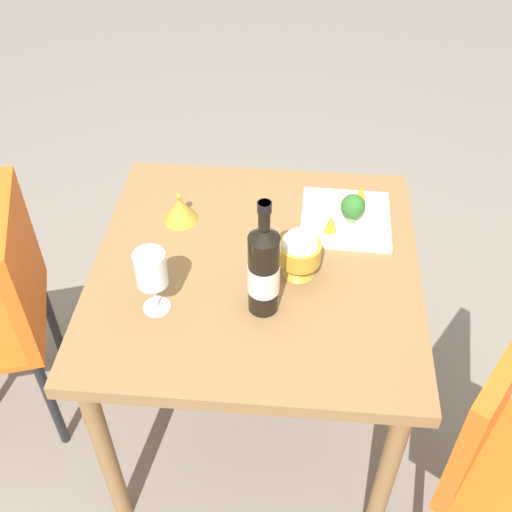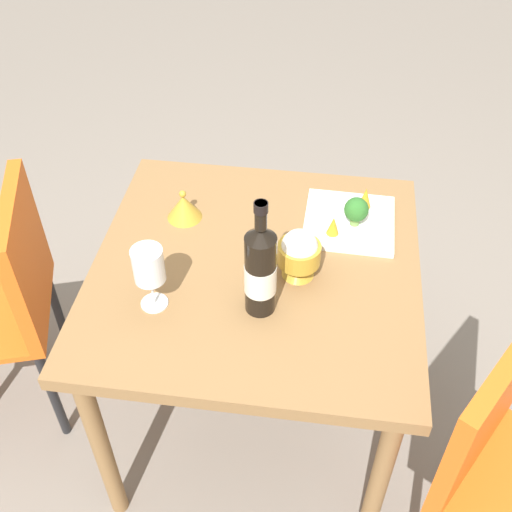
# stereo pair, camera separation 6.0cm
# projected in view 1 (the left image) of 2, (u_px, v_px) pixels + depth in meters

# --- Properties ---
(ground_plane) EXTENTS (8.00, 8.00, 0.00)m
(ground_plane) POSITION_uv_depth(u_px,v_px,m) (256.00, 416.00, 2.15)
(ground_plane) COLOR gray
(dining_table) EXTENTS (0.86, 0.86, 0.73)m
(dining_table) POSITION_uv_depth(u_px,v_px,m) (256.00, 287.00, 1.71)
(dining_table) COLOR olive
(dining_table) RESTS_ON ground_plane
(chair_near_window) EXTENTS (0.55, 0.55, 0.85)m
(chair_near_window) POSITION_uv_depth(u_px,v_px,m) (511.00, 448.00, 1.48)
(chair_near_window) COLOR orange
(chair_near_window) RESTS_ON ground_plane
(chair_by_wall) EXTENTS (0.50, 0.50, 0.85)m
(chair_by_wall) POSITION_uv_depth(u_px,v_px,m) (5.00, 298.00, 1.83)
(chair_by_wall) COLOR orange
(chair_by_wall) RESTS_ON ground_plane
(wine_bottle) EXTENTS (0.08, 0.08, 0.33)m
(wine_bottle) POSITION_uv_depth(u_px,v_px,m) (264.00, 269.00, 1.45)
(wine_bottle) COLOR black
(wine_bottle) RESTS_ON dining_table
(wine_glass) EXTENTS (0.08, 0.08, 0.18)m
(wine_glass) POSITION_uv_depth(u_px,v_px,m) (151.00, 270.00, 1.45)
(wine_glass) COLOR white
(wine_glass) RESTS_ON dining_table
(rice_bowl) EXTENTS (0.11, 0.11, 0.14)m
(rice_bowl) POSITION_uv_depth(u_px,v_px,m) (300.00, 252.00, 1.57)
(rice_bowl) COLOR gold
(rice_bowl) RESTS_ON dining_table
(rice_bowl_lid) EXTENTS (0.10, 0.10, 0.09)m
(rice_bowl_lid) POSITION_uv_depth(u_px,v_px,m) (180.00, 209.00, 1.76)
(rice_bowl_lid) COLOR gold
(rice_bowl_lid) RESTS_ON dining_table
(serving_plate) EXTENTS (0.26, 0.26, 0.02)m
(serving_plate) POSITION_uv_depth(u_px,v_px,m) (346.00, 219.00, 1.77)
(serving_plate) COLOR white
(serving_plate) RESTS_ON dining_table
(broccoli_floret) EXTENTS (0.07, 0.07, 0.09)m
(broccoli_floret) POSITION_uv_depth(u_px,v_px,m) (353.00, 207.00, 1.72)
(broccoli_floret) COLOR #729E4C
(broccoli_floret) RESTS_ON serving_plate
(carrot_garnish_left) EXTENTS (0.04, 0.04, 0.06)m
(carrot_garnish_left) POSITION_uv_depth(u_px,v_px,m) (361.00, 194.00, 1.79)
(carrot_garnish_left) COLOR orange
(carrot_garnish_left) RESTS_ON serving_plate
(carrot_garnish_right) EXTENTS (0.03, 0.03, 0.06)m
(carrot_garnish_right) POSITION_uv_depth(u_px,v_px,m) (331.00, 223.00, 1.70)
(carrot_garnish_right) COLOR orange
(carrot_garnish_right) RESTS_ON serving_plate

